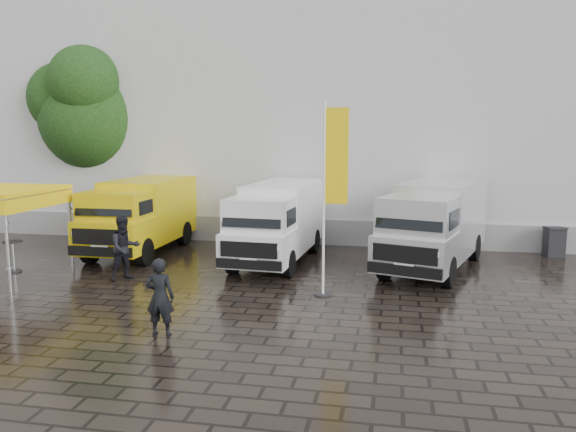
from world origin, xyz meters
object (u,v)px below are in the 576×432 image
object	(u,v)px
person_front	(160,297)
wheelie_bin	(554,242)
van_yellow	(140,217)
person_tent	(125,248)
cocktail_table	(14,256)
van_silver	(434,226)
flagpole	(331,188)
van_white	(277,224)

from	to	relation	value
person_front	wheelie_bin	bearing A→B (deg)	-140.08
van_yellow	person_tent	bearing A→B (deg)	-71.39
van_yellow	cocktail_table	bearing A→B (deg)	-128.50
cocktail_table	wheelie_bin	world-z (taller)	wheelie_bin
van_silver	wheelie_bin	size ratio (longest dim) A/B	5.99
wheelie_bin	flagpole	bearing A→B (deg)	-146.07
van_white	wheelie_bin	distance (m)	9.90
van_yellow	van_white	distance (m)	5.19
flagpole	van_white	bearing A→B (deg)	121.10
cocktail_table	person_front	distance (m)	8.16
van_yellow	van_silver	xyz separation A→B (m)	(10.33, -0.44, 0.06)
person_front	person_tent	size ratio (longest dim) A/B	0.89
person_front	cocktail_table	bearing A→B (deg)	-36.50
cocktail_table	wheelie_bin	distance (m)	18.27
van_silver	person_tent	bearing A→B (deg)	-143.18
flagpole	cocktail_table	world-z (taller)	flagpole
van_yellow	flagpole	distance (m)	8.62
flagpole	person_front	world-z (taller)	flagpole
van_white	wheelie_bin	bearing A→B (deg)	19.53
van_yellow	cocktail_table	size ratio (longest dim) A/B	5.78
van_yellow	flagpole	world-z (taller)	flagpole
van_white	person_tent	bearing A→B (deg)	-137.53
van_silver	person_front	size ratio (longest dim) A/B	3.72
van_white	van_silver	bearing A→B (deg)	3.81
van_yellow	van_silver	distance (m)	10.34
flagpole	wheelie_bin	xyz separation A→B (m)	(7.27, 6.36, -2.39)
van_silver	wheelie_bin	xyz separation A→B (m)	(4.34, 2.67, -0.85)
van_white	person_front	bearing A→B (deg)	-94.16
van_silver	person_tent	size ratio (longest dim) A/B	3.31
van_silver	wheelie_bin	distance (m)	5.17
van_yellow	person_front	bearing A→B (deg)	-61.90
van_silver	cocktail_table	xyz separation A→B (m)	(-13.05, -2.95, -0.89)
wheelie_bin	person_tent	distance (m)	14.68
wheelie_bin	van_white	bearing A→B (deg)	-171.50
van_white	wheelie_bin	xyz separation A→B (m)	(9.50, 2.67, -0.78)
van_silver	flagpole	distance (m)	4.96
person_tent	wheelie_bin	bearing A→B (deg)	-26.08
van_yellow	cocktail_table	distance (m)	4.42
van_yellow	flagpole	xyz separation A→B (m)	(7.40, -4.12, 1.60)
van_white	van_silver	distance (m)	5.16
flagpole	cocktail_table	distance (m)	10.42
person_front	person_tent	bearing A→B (deg)	-58.71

